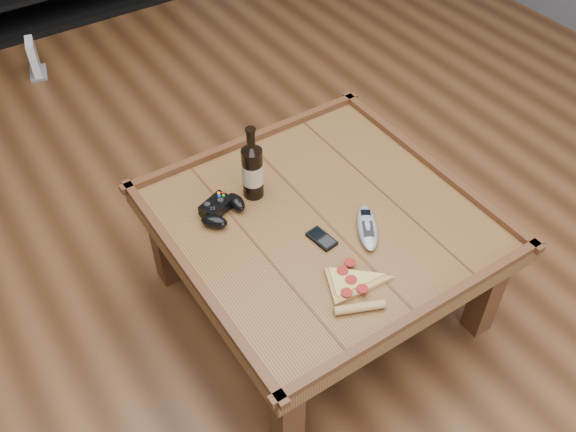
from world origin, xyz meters
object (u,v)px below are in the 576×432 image
coffee_table (322,230)px  pizza_slice (352,286)px  game_console (34,59)px  game_controller (221,209)px  smartphone (322,239)px  remote_control (367,228)px  beer_bottle (252,169)px

coffee_table → pizza_slice: (-0.10, -0.29, 0.07)m
coffee_table → game_console: bearing=100.3°
game_controller → smartphone: (0.21, -0.28, -0.02)m
game_controller → remote_control: (0.36, -0.33, -0.01)m
pizza_slice → remote_control: remote_control is taller
beer_bottle → game_controller: (-0.14, -0.03, -0.09)m
coffee_table → beer_bottle: beer_bottle is taller
game_controller → pizza_slice: (0.17, -0.49, -0.01)m
game_controller → game_console: 1.99m
coffee_table → game_console: (-0.39, 2.15, -0.30)m
game_controller → game_console: bearing=72.8°
game_controller → smartphone: game_controller is taller
game_controller → game_console: size_ratio=0.89×
pizza_slice → smartphone: size_ratio=2.96×
beer_bottle → smartphone: bearing=-77.3°
beer_bottle → remote_control: (0.22, -0.36, -0.10)m
coffee_table → remote_control: remote_control is taller
game_controller → remote_control: 0.49m
coffee_table → beer_bottle: 0.31m
game_controller → remote_control: size_ratio=0.86×
beer_bottle → game_console: bearing=97.6°
smartphone → game_controller: bearing=119.3°
beer_bottle → smartphone: (0.07, -0.31, -0.11)m
remote_control → game_controller: bearing=169.7°
beer_bottle → pizza_slice: beer_bottle is taller
beer_bottle → remote_control: bearing=-58.6°
beer_bottle → game_controller: beer_bottle is taller
coffee_table → game_console: 2.21m
smartphone → remote_control: remote_control is taller
coffee_table → game_console: size_ratio=5.07×
smartphone → remote_control: (0.15, -0.05, 0.01)m
beer_bottle → game_console: (-0.26, 1.92, -0.47)m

